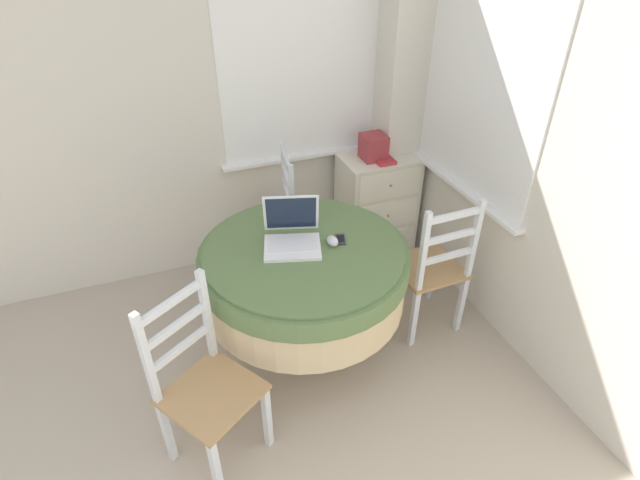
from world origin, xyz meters
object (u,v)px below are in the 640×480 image
cell_phone (340,239)px  dining_chair_near_back_window (272,223)px  round_dining_table (304,272)px  laptop (292,235)px  dining_chair_near_right_window (432,269)px  book_on_cabinet (381,157)px  storage_box (373,147)px  computer_mouse (332,241)px  corner_cabinet (376,202)px  dining_chair_camera_near (205,386)px

cell_phone → dining_chair_near_back_window: dining_chair_near_back_window is taller
round_dining_table → laptop: laptop is taller
round_dining_table → cell_phone: 0.27m
dining_chair_near_right_window → book_on_cabinet: bearing=84.5°
cell_phone → storage_box: (0.62, 0.88, 0.08)m
book_on_cabinet → computer_mouse: bearing=-129.9°
round_dining_table → dining_chair_near_right_window: (0.80, -0.06, -0.16)m
round_dining_table → book_on_cabinet: 1.23m
corner_cabinet → book_on_cabinet: bearing=-107.0°
round_dining_table → dining_chair_near_back_window: size_ratio=1.18×
corner_cabinet → round_dining_table: bearing=-135.1°
dining_chair_camera_near → book_on_cabinet: dining_chair_camera_near is taller
dining_chair_near_back_window → dining_chair_camera_near: same height
cell_phone → dining_chair_near_back_window: 0.87m
dining_chair_near_back_window → dining_chair_near_right_window: size_ratio=1.00×
dining_chair_near_back_window → book_on_cabinet: bearing=4.0°
dining_chair_near_back_window → storage_box: (0.79, 0.09, 0.41)m
laptop → dining_chair_camera_near: size_ratio=0.38×
dining_chair_near_back_window → corner_cabinet: (0.86, 0.11, -0.07)m
computer_mouse → dining_chair_camera_near: 0.97m
dining_chair_near_back_window → laptop: bearing=-96.4°
dining_chair_camera_near → corner_cabinet: size_ratio=1.25×
cell_phone → corner_cabinet: bearing=52.6°
computer_mouse → dining_chair_camera_near: dining_chair_camera_near is taller
round_dining_table → storage_box: 1.23m
cell_phone → dining_chair_near_right_window: bearing=-5.8°
computer_mouse → storage_box: storage_box is taller
dining_chair_near_right_window → corner_cabinet: dining_chair_near_right_window is taller
storage_box → book_on_cabinet: (0.05, -0.03, -0.08)m
book_on_cabinet → dining_chair_near_back_window: bearing=-176.0°
storage_box → dining_chair_near_right_window: bearing=-92.2°
cell_phone → corner_cabinet: (0.69, 0.90, -0.39)m
book_on_cabinet → storage_box: bearing=149.7°
cell_phone → round_dining_table: bearing=179.7°
computer_mouse → corner_cabinet: bearing=51.1°
dining_chair_near_right_window → corner_cabinet: (0.10, 0.95, -0.07)m
round_dining_table → book_on_cabinet: bearing=43.8°
round_dining_table → corner_cabinet: 1.29m
dining_chair_near_back_window → dining_chair_near_right_window: 1.14m
dining_chair_camera_near → computer_mouse: bearing=28.1°
laptop → cell_phone: 0.27m
dining_chair_near_back_window → dining_chair_camera_near: (-0.69, -1.24, 0.00)m
laptop → dining_chair_near_right_window: 0.93m
laptop → book_on_cabinet: bearing=40.2°
laptop → dining_chair_camera_near: laptop is taller
computer_mouse → laptop: bearing=156.4°
laptop → corner_cabinet: laptop is taller
round_dining_table → dining_chair_near_back_window: (0.04, 0.79, -0.16)m
dining_chair_near_back_window → storage_box: size_ratio=5.42×
computer_mouse → dining_chair_camera_near: (-0.80, -0.43, -0.34)m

